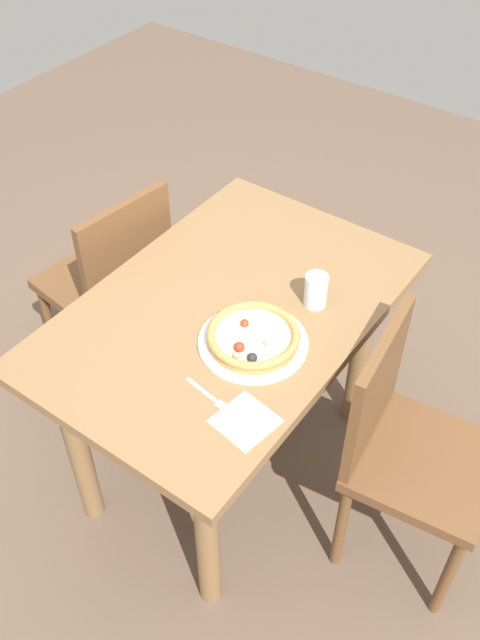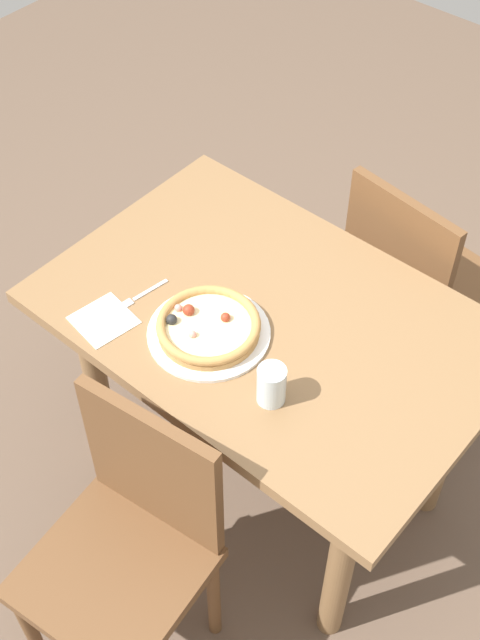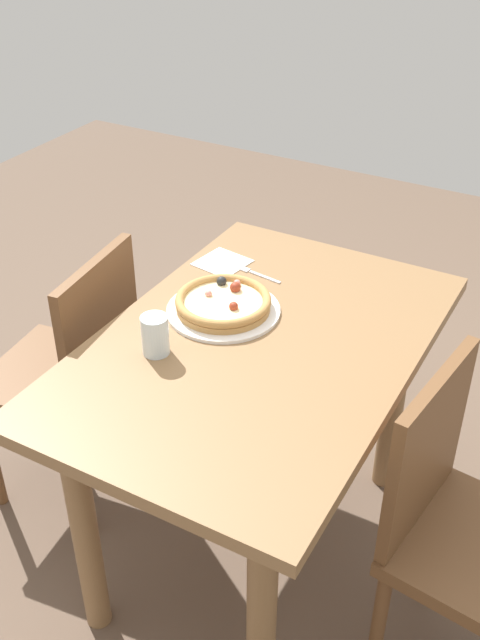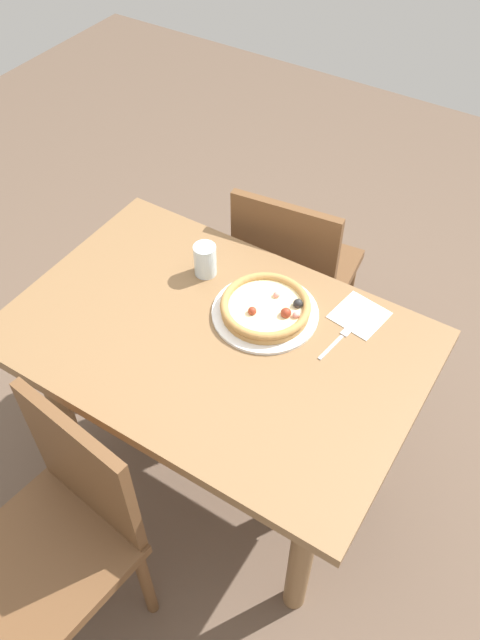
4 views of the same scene
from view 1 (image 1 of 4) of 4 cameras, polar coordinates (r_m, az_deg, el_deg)
name	(u,v)px [view 1 (image 1 of 4)]	position (r m, az deg, el deg)	size (l,w,h in m)	color
ground_plane	(230,458)	(2.68, -0.81, -11.12)	(6.00, 6.00, 0.00)	brown
dining_table	(228,338)	(2.18, -0.97, -1.51)	(1.17, 0.78, 0.77)	olive
chair_near	(113,282)	(2.64, -10.30, 3.09)	(0.45, 0.45, 0.90)	brown
chair_far	(406,446)	(2.15, 13.33, -9.96)	(0.45, 0.45, 0.90)	brown
plate	(253,343)	(1.98, 1.07, -1.84)	(0.31, 0.31, 0.01)	white
pizza	(253,337)	(1.96, 1.07, -1.35)	(0.26, 0.26, 0.05)	#B78447
fork	(212,398)	(1.85, -2.26, -6.39)	(0.04, 0.17, 0.00)	silver
drinking_glass	(316,290)	(2.08, 6.19, 2.42)	(0.07, 0.07, 0.11)	silver
napkin	(245,421)	(1.80, 0.43, -8.21)	(0.14, 0.14, 0.00)	white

